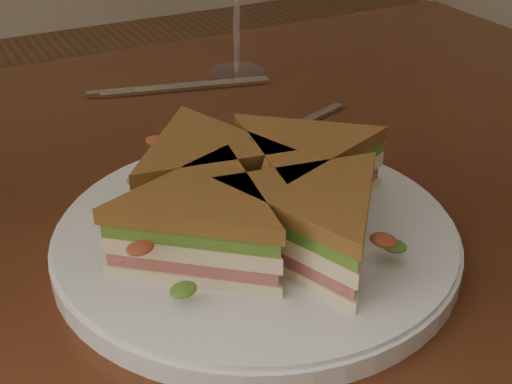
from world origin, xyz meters
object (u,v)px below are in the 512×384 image
table (203,280)px  spoon (257,144)px  plate (256,239)px  knife (174,88)px  sandwich_wedges (256,198)px

table → spoon: bearing=30.9°
spoon → plate: bearing=-137.6°
plate → knife: bearing=78.9°
table → knife: 0.26m
table → sandwich_wedges: size_ratio=4.17×
sandwich_wedges → knife: 0.34m
plate → knife: plate is taller
sandwich_wedges → plate: bearing=-95.4°
sandwich_wedges → knife: (0.07, 0.34, -0.04)m
plate → knife: 0.34m
knife → plate: bearing=-87.5°
plate → spoon: bearing=62.2°
plate → knife: (0.07, 0.34, -0.01)m
table → plate: 0.15m
table → knife: size_ratio=5.66×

